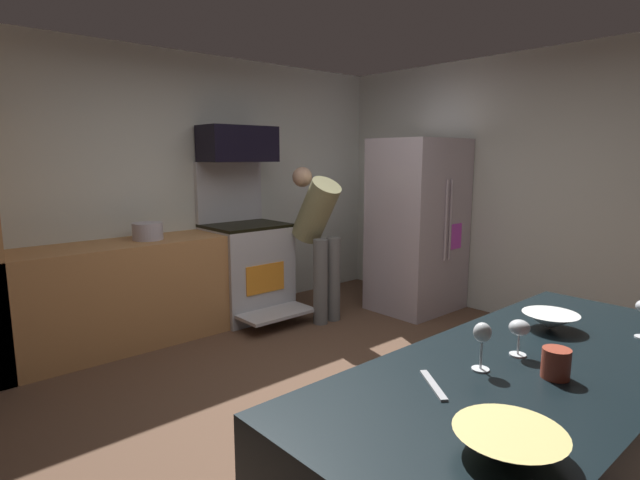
# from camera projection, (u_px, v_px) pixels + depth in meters

# --- Properties ---
(ground_plane) EXTENTS (5.20, 4.80, 0.02)m
(ground_plane) POSITION_uv_depth(u_px,v_px,m) (344.00, 401.00, 3.38)
(ground_plane) COLOR brown
(wall_back) EXTENTS (5.20, 0.12, 2.60)m
(wall_back) POSITION_uv_depth(u_px,v_px,m) (177.00, 189.00, 4.89)
(wall_back) COLOR silver
(wall_back) RESTS_ON ground
(wall_right) EXTENTS (0.12, 4.80, 2.60)m
(wall_right) POSITION_uv_depth(u_px,v_px,m) (533.00, 190.00, 4.83)
(wall_right) COLOR silver
(wall_right) RESTS_ON ground
(lower_cabinet_run) EXTENTS (2.40, 0.60, 0.90)m
(lower_cabinet_run) POSITION_uv_depth(u_px,v_px,m) (101.00, 299.00, 4.18)
(lower_cabinet_run) COLOR #B87D49
(lower_cabinet_run) RESTS_ON ground
(oven_range) EXTENTS (0.76, 0.99, 1.56)m
(oven_range) POSITION_uv_depth(u_px,v_px,m) (246.00, 266.00, 5.09)
(oven_range) COLOR #BCBBC0
(oven_range) RESTS_ON ground
(microwave) EXTENTS (0.74, 0.38, 0.35)m
(microwave) POSITION_uv_depth(u_px,v_px,m) (238.00, 144.00, 4.96)
(microwave) COLOR black
(microwave) RESTS_ON oven_range
(refrigerator) EXTENTS (0.88, 0.75, 1.80)m
(refrigerator) POSITION_uv_depth(u_px,v_px,m) (417.00, 225.00, 5.28)
(refrigerator) COLOR #BEB0BA
(refrigerator) RESTS_ON ground
(person_cook) EXTENTS (0.31, 0.60, 1.51)m
(person_cook) POSITION_uv_depth(u_px,v_px,m) (319.00, 231.00, 4.92)
(person_cook) COLOR slate
(person_cook) RESTS_ON ground
(counter_island) EXTENTS (1.97, 0.80, 0.90)m
(counter_island) POSITION_uv_depth(u_px,v_px,m) (525.00, 478.00, 1.85)
(counter_island) COLOR black
(counter_island) RESTS_ON ground
(mixing_bowl_large) EXTENTS (0.23, 0.23, 0.07)m
(mixing_bowl_large) POSITION_uv_depth(u_px,v_px,m) (550.00, 321.00, 2.12)
(mixing_bowl_large) COLOR white
(mixing_bowl_large) RESTS_ON counter_island
(mixing_bowl_small) EXTENTS (0.27, 0.27, 0.06)m
(mixing_bowl_small) POSITION_uv_depth(u_px,v_px,m) (509.00, 443.00, 1.22)
(mixing_bowl_small) COLOR #EAD37B
(mixing_bowl_small) RESTS_ON counter_island
(wine_glass_near) EXTENTS (0.06, 0.06, 0.17)m
(wine_glass_near) POSITION_uv_depth(u_px,v_px,m) (482.00, 336.00, 1.70)
(wine_glass_near) COLOR silver
(wine_glass_near) RESTS_ON counter_island
(wine_glass_far) EXTENTS (0.08, 0.08, 0.14)m
(wine_glass_far) POSITION_uv_depth(u_px,v_px,m) (519.00, 329.00, 1.83)
(wine_glass_far) COLOR silver
(wine_glass_far) RESTS_ON counter_island
(mug_coffee) EXTENTS (0.09, 0.09, 0.10)m
(mug_coffee) POSITION_uv_depth(u_px,v_px,m) (556.00, 363.00, 1.65)
(mug_coffee) COLOR #A03E2A
(mug_coffee) RESTS_ON counter_island
(knife_chef) EXTENTS (0.14, 0.18, 0.01)m
(knife_chef) POSITION_uv_depth(u_px,v_px,m) (433.00, 385.00, 1.60)
(knife_chef) COLOR #B7BABF
(knife_chef) RESTS_ON counter_island
(stock_pot) EXTENTS (0.26, 0.26, 0.15)m
(stock_pot) POSITION_uv_depth(u_px,v_px,m) (148.00, 231.00, 4.37)
(stock_pot) COLOR #B7B1C0
(stock_pot) RESTS_ON lower_cabinet_run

